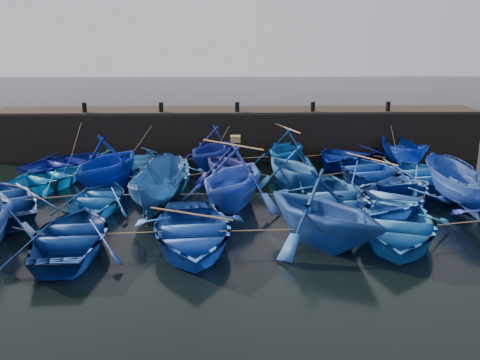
{
  "coord_description": "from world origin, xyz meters",
  "views": [
    {
      "loc": [
        -0.51,
        -18.47,
        6.92
      ],
      "look_at": [
        0.0,
        3.2,
        0.7
      ],
      "focal_mm": 40.0,
      "sensor_mm": 36.0,
      "label": 1
    }
  ],
  "objects_px": {
    "boat_13": "(1,200)",
    "boat_8": "(162,176)",
    "boat_0": "(65,163)",
    "wooden_crate": "(235,139)"
  },
  "relations": [
    {
      "from": "boat_13",
      "to": "boat_8",
      "type": "bearing_deg",
      "value": 178.06
    },
    {
      "from": "boat_8",
      "to": "wooden_crate",
      "type": "distance_m",
      "value": 3.69
    },
    {
      "from": "boat_8",
      "to": "wooden_crate",
      "type": "height_order",
      "value": "wooden_crate"
    },
    {
      "from": "boat_0",
      "to": "boat_8",
      "type": "xyz_separation_m",
      "value": [
        5.12,
        -2.93,
        0.09
      ]
    },
    {
      "from": "boat_0",
      "to": "wooden_crate",
      "type": "distance_m",
      "value": 8.84
    },
    {
      "from": "boat_0",
      "to": "wooden_crate",
      "type": "bearing_deg",
      "value": -158.96
    },
    {
      "from": "wooden_crate",
      "to": "boat_13",
      "type": "bearing_deg",
      "value": -156.59
    },
    {
      "from": "boat_13",
      "to": "wooden_crate",
      "type": "distance_m",
      "value": 9.96
    },
    {
      "from": "boat_0",
      "to": "wooden_crate",
      "type": "relative_size",
      "value": 10.3
    },
    {
      "from": "boat_13",
      "to": "wooden_crate",
      "type": "xyz_separation_m",
      "value": [
        9.03,
        3.91,
        1.53
      ]
    }
  ]
}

